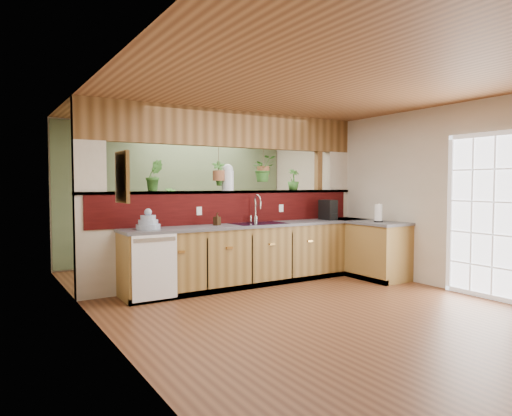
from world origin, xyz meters
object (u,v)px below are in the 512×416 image
coffee_maker (328,211)px  glass_jar (228,177)px  soap_dispenser (217,219)px  faucet (256,207)px  shelving_console (156,238)px  dish_stack (148,223)px  paper_towel (378,213)px

coffee_maker → glass_jar: 1.79m
soap_dispenser → coffee_maker: (2.01, -0.08, 0.06)m
faucet → shelving_console: bearing=112.1°
soap_dispenser → shelving_console: size_ratio=0.13×
dish_stack → shelving_console: 2.50m
paper_towel → shelving_console: size_ratio=0.22×
soap_dispenser → glass_jar: (0.35, 0.32, 0.60)m
paper_towel → faucet: bearing=150.8°
coffee_maker → paper_towel: size_ratio=1.12×
dish_stack → coffee_maker: coffee_maker is taller
dish_stack → shelving_console: dish_stack is taller
paper_towel → dish_stack: bearing=167.5°
dish_stack → glass_jar: 1.56m
faucet → glass_jar: (-0.38, 0.22, 0.46)m
dish_stack → soap_dispenser: 1.04m
glass_jar → paper_towel: bearing=-29.2°
soap_dispenser → faucet: bearing=7.8°
coffee_maker → soap_dispenser: bearing=176.5°
dish_stack → glass_jar: bearing=15.5°
coffee_maker → shelving_console: (-2.14, 2.30, -0.55)m
faucet → shelving_console: (-0.86, 2.12, -0.63)m
faucet → coffee_maker: (1.28, -0.18, -0.08)m
dish_stack → coffee_maker: size_ratio=0.95×
faucet → shelving_console: faucet is taller
paper_towel → shelving_console: (-2.51, 3.04, -0.53)m
faucet → dish_stack: (-1.76, -0.17, -0.15)m
coffee_maker → paper_towel: bearing=-64.3°
dish_stack → soap_dispenser: dish_stack is taller
dish_stack → glass_jar: size_ratio=0.78×
soap_dispenser → coffee_maker: coffee_maker is taller
faucet → dish_stack: faucet is taller
soap_dispenser → paper_towel: bearing=-19.1°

